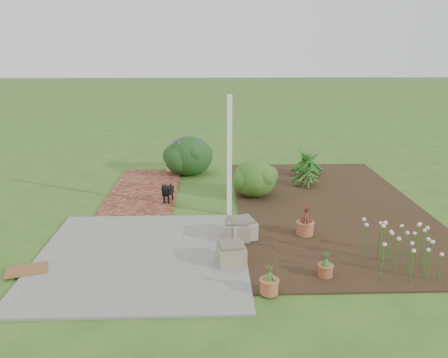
{
  "coord_description": "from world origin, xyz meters",
  "views": [
    {
      "loc": [
        -0.08,
        -8.43,
        3.43
      ],
      "look_at": [
        0.2,
        0.4,
        0.7
      ],
      "focal_mm": 35.0,
      "sensor_mm": 36.0,
      "label": 1
    }
  ],
  "objects_px": {
    "cream_ceramic_urn": "(172,162)",
    "evergreen_shrub": "(254,178)",
    "stone_trough_near": "(231,254)",
    "black_dog": "(167,191)"
  },
  "relations": [
    {
      "from": "black_dog",
      "to": "cream_ceramic_urn",
      "type": "distance_m",
      "value": 2.65
    },
    {
      "from": "stone_trough_near",
      "to": "cream_ceramic_urn",
      "type": "xyz_separation_m",
      "value": [
        -1.41,
        5.55,
        0.08
      ]
    },
    {
      "from": "stone_trough_near",
      "to": "black_dog",
      "type": "bearing_deg",
      "value": 114.05
    },
    {
      "from": "black_dog",
      "to": "evergreen_shrub",
      "type": "height_order",
      "value": "evergreen_shrub"
    },
    {
      "from": "stone_trough_near",
      "to": "black_dog",
      "type": "height_order",
      "value": "black_dog"
    },
    {
      "from": "black_dog",
      "to": "evergreen_shrub",
      "type": "relative_size",
      "value": 0.49
    },
    {
      "from": "cream_ceramic_urn",
      "to": "evergreen_shrub",
      "type": "bearing_deg",
      "value": -46.48
    },
    {
      "from": "black_dog",
      "to": "evergreen_shrub",
      "type": "distance_m",
      "value": 2.04
    },
    {
      "from": "black_dog",
      "to": "stone_trough_near",
      "type": "bearing_deg",
      "value": -49.18
    },
    {
      "from": "stone_trough_near",
      "to": "cream_ceramic_urn",
      "type": "bearing_deg",
      "value": 104.27
    }
  ]
}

